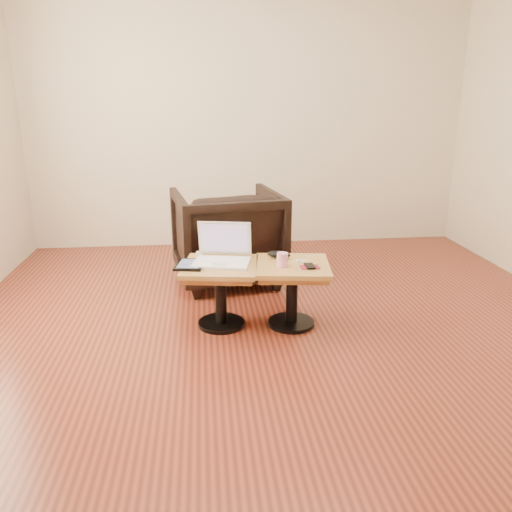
{
  "coord_description": "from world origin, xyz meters",
  "views": [
    {
      "loc": [
        -0.5,
        -3.0,
        1.5
      ],
      "look_at": [
        -0.15,
        0.17,
        0.5
      ],
      "focal_mm": 35.0,
      "sensor_mm": 36.0,
      "label": 1
    }
  ],
  "objects": [
    {
      "name": "side_table_left",
      "position": [
        -0.39,
        0.17,
        0.33
      ],
      "size": [
        0.56,
        0.56,
        0.45
      ],
      "rotation": [
        0.0,
        0.0,
        -0.15
      ],
      "color": "black",
      "rests_on": "ground"
    },
    {
      "name": "phone_on_sleeve",
      "position": [
        0.19,
        0.04,
        0.45
      ],
      "size": [
        0.13,
        0.11,
        0.02
      ],
      "rotation": [
        0.0,
        0.0,
        0.03
      ],
      "color": "maroon",
      "rests_on": "side_table_right"
    },
    {
      "name": "glasses_case",
      "position": [
        0.02,
        0.27,
        0.47
      ],
      "size": [
        0.18,
        0.13,
        0.05
      ],
      "primitive_type": "ellipsoid",
      "rotation": [
        0.0,
        0.0,
        -0.4
      ],
      "color": "black",
      "rests_on": "side_table_right"
    },
    {
      "name": "armchair",
      "position": [
        -0.3,
        1.07,
        0.4
      ],
      "size": [
        0.98,
        1.0,
        0.79
      ],
      "primitive_type": "imported",
      "rotation": [
        0.0,
        0.0,
        3.31
      ],
      "color": "black",
      "rests_on": "ground"
    },
    {
      "name": "tablet",
      "position": [
        -0.59,
        0.16,
        0.45
      ],
      "size": [
        0.22,
        0.26,
        0.02
      ],
      "rotation": [
        0.0,
        0.0,
        -0.18
      ],
      "color": "black",
      "rests_on": "side_table_left"
    },
    {
      "name": "striped_cup",
      "position": [
        0.01,
        0.07,
        0.49
      ],
      "size": [
        0.08,
        0.08,
        0.09
      ],
      "primitive_type": "cylinder",
      "rotation": [
        0.0,
        0.0,
        0.05
      ],
      "color": "#F25595",
      "rests_on": "side_table_right"
    },
    {
      "name": "laptop",
      "position": [
        -0.38,
        0.22,
        0.5
      ],
      "size": [
        0.42,
        0.38,
        0.26
      ],
      "rotation": [
        0.0,
        0.0,
        -0.21
      ],
      "color": "white",
      "rests_on": "side_table_left"
    },
    {
      "name": "side_table_right",
      "position": [
        0.09,
        0.13,
        0.33
      ],
      "size": [
        0.55,
        0.55,
        0.45
      ],
      "rotation": [
        0.0,
        0.0,
        -0.13
      ],
      "color": "black",
      "rests_on": "ground"
    },
    {
      "name": "charging_adapter",
      "position": [
        -0.53,
        0.39,
        0.46
      ],
      "size": [
        0.05,
        0.05,
        0.03
      ],
      "primitive_type": "cube",
      "rotation": [
        0.0,
        0.0,
        -0.21
      ],
      "color": "white",
      "rests_on": "side_table_left"
    },
    {
      "name": "earbuds_tangle",
      "position": [
        0.16,
        0.16,
        0.45
      ],
      "size": [
        0.08,
        0.06,
        0.02
      ],
      "color": "white",
      "rests_on": "side_table_right"
    },
    {
      "name": "room_shell",
      "position": [
        0.0,
        0.0,
        1.35
      ],
      "size": [
        4.52,
        4.52,
        2.71
      ],
      "color": "#511F14",
      "rests_on": "ground"
    }
  ]
}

